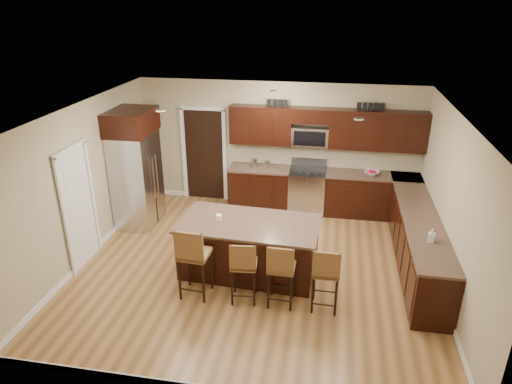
% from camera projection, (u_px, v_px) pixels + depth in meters
% --- Properties ---
extents(floor, '(6.00, 6.00, 0.00)m').
position_uv_depth(floor, '(256.00, 268.00, 7.85)').
color(floor, olive).
rests_on(floor, ground).
extents(ceiling, '(6.00, 6.00, 0.00)m').
position_uv_depth(ceiling, '(256.00, 113.00, 6.78)').
color(ceiling, silver).
rests_on(ceiling, wall_back).
extents(wall_back, '(6.00, 0.00, 6.00)m').
position_uv_depth(wall_back, '(278.00, 145.00, 9.80)').
color(wall_back, tan).
rests_on(wall_back, floor).
extents(wall_left, '(0.00, 5.50, 5.50)m').
position_uv_depth(wall_left, '(84.00, 184.00, 7.79)').
color(wall_left, tan).
rests_on(wall_left, floor).
extents(wall_right, '(0.00, 5.50, 5.50)m').
position_uv_depth(wall_right, '(453.00, 210.00, 6.84)').
color(wall_right, tan).
rests_on(wall_right, floor).
extents(base_cabinets, '(4.02, 3.96, 0.92)m').
position_uv_depth(base_cabinets, '(367.00, 215.00, 8.67)').
color(base_cabinets, black).
rests_on(base_cabinets, floor).
extents(upper_cabinets, '(4.00, 0.33, 0.80)m').
position_uv_depth(upper_cabinets, '(328.00, 127.00, 9.29)').
color(upper_cabinets, black).
rests_on(upper_cabinets, wall_back).
extents(range, '(0.76, 0.64, 1.11)m').
position_uv_depth(range, '(307.00, 190.00, 9.77)').
color(range, silver).
rests_on(range, floor).
extents(microwave, '(0.76, 0.31, 0.40)m').
position_uv_depth(microwave, '(310.00, 136.00, 9.46)').
color(microwave, silver).
rests_on(microwave, upper_cabinets).
extents(doorway, '(0.85, 0.03, 2.06)m').
position_uv_depth(doorway, '(205.00, 155.00, 10.18)').
color(doorway, black).
rests_on(doorway, floor).
extents(pantry_door, '(0.03, 0.80, 2.04)m').
position_uv_depth(pantry_door, '(78.00, 209.00, 7.65)').
color(pantry_door, white).
rests_on(pantry_door, floor).
extents(letter_decor, '(2.20, 0.03, 0.15)m').
position_uv_depth(letter_decor, '(323.00, 105.00, 9.13)').
color(letter_decor, black).
rests_on(letter_decor, upper_cabinets).
extents(island, '(2.34, 1.31, 0.92)m').
position_uv_depth(island, '(249.00, 249.00, 7.60)').
color(island, black).
rests_on(island, floor).
extents(stool_left, '(0.47, 0.47, 1.19)m').
position_uv_depth(stool_left, '(193.00, 255.00, 6.81)').
color(stool_left, brown).
rests_on(stool_left, floor).
extents(stool_mid, '(0.43, 0.43, 1.04)m').
position_uv_depth(stool_mid, '(244.00, 265.00, 6.74)').
color(stool_mid, brown).
rests_on(stool_mid, floor).
extents(stool_right, '(0.40, 0.40, 1.05)m').
position_uv_depth(stool_right, '(281.00, 268.00, 6.64)').
color(stool_right, brown).
rests_on(stool_right, floor).
extents(refrigerator, '(0.79, 1.01, 2.35)m').
position_uv_depth(refrigerator, '(136.00, 168.00, 8.93)').
color(refrigerator, silver).
rests_on(refrigerator, floor).
extents(floor_mat, '(0.97, 0.76, 0.01)m').
position_uv_depth(floor_mat, '(284.00, 223.00, 9.36)').
color(floor_mat, '#7F6144').
rests_on(floor_mat, floor).
extents(fruit_bowl, '(0.40, 0.40, 0.07)m').
position_uv_depth(fruit_bowl, '(372.00, 173.00, 9.37)').
color(fruit_bowl, silver).
rests_on(fruit_bowl, base_cabinets).
extents(soap_bottle, '(0.12, 0.12, 0.21)m').
position_uv_depth(soap_bottle, '(431.00, 236.00, 6.78)').
color(soap_bottle, '#B2B2B2').
rests_on(soap_bottle, base_cabinets).
extents(canister_tall, '(0.12, 0.12, 0.20)m').
position_uv_depth(canister_tall, '(254.00, 163.00, 9.74)').
color(canister_tall, silver).
rests_on(canister_tall, base_cabinets).
extents(canister_short, '(0.11, 0.11, 0.16)m').
position_uv_depth(canister_short, '(267.00, 164.00, 9.70)').
color(canister_short, silver).
rests_on(canister_short, base_cabinets).
extents(island_jar, '(0.10, 0.10, 0.10)m').
position_uv_depth(island_jar, '(219.00, 217.00, 7.46)').
color(island_jar, white).
rests_on(island_jar, island).
extents(stool_extra, '(0.40, 0.40, 1.05)m').
position_uv_depth(stool_extra, '(326.00, 272.00, 6.54)').
color(stool_extra, brown).
rests_on(stool_extra, floor).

